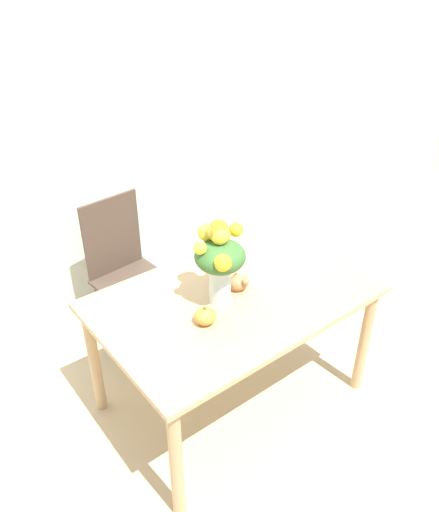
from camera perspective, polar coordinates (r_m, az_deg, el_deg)
name	(u,v)px	position (r m, az deg, el deg)	size (l,w,h in m)	color
ground_plane	(232,395)	(3.07, 1.40, -15.65)	(12.00, 12.00, 0.00)	tan
wall_back	(105,119)	(3.29, -12.95, 14.99)	(8.00, 0.06, 2.70)	silver
dining_table	(233,309)	(2.63, 1.59, -6.07)	(1.40, 0.92, 0.74)	tan
flower_vase	(219,256)	(2.38, -0.10, -0.03)	(0.28, 0.29, 0.45)	silver
pumpkin	(205,316)	(2.37, -1.66, -6.87)	(0.10, 0.10, 0.10)	gold
turkey_figurine	(237,280)	(2.60, 2.07, -2.82)	(0.11, 0.15, 0.09)	#A87A4C
dining_chair_near_window	(127,272)	(3.22, -10.56, -1.85)	(0.46, 0.46, 0.98)	#47382D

